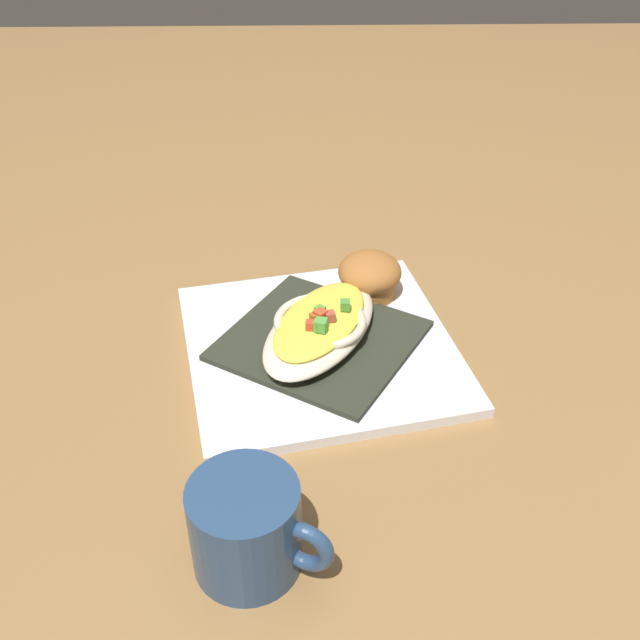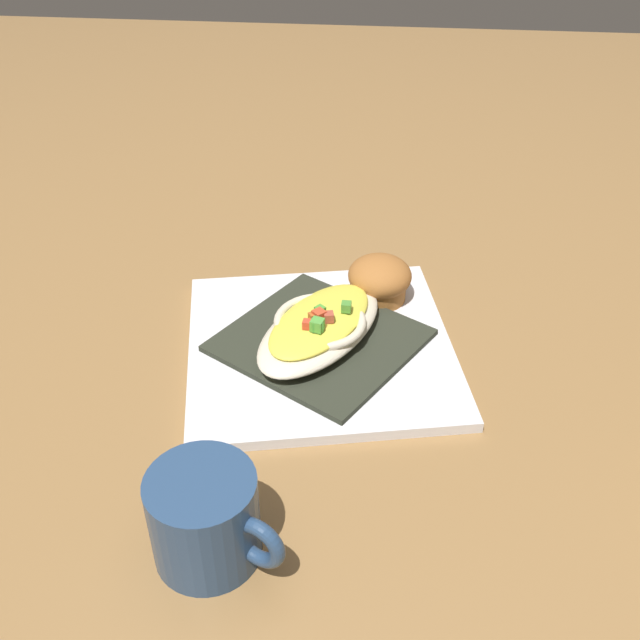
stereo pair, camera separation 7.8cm
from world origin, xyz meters
name	(u,v)px [view 2 (the right image)]	position (x,y,z in m)	size (l,w,h in m)	color
ground_plane	(320,351)	(0.00, 0.00, 0.00)	(2.60, 2.60, 0.00)	olive
square_plate	(320,347)	(0.00, 0.00, 0.01)	(0.28, 0.28, 0.01)	white
folded_napkin	(320,340)	(0.00, 0.00, 0.02)	(0.18, 0.19, 0.01)	#2C3125
gratin_dish	(320,325)	(0.00, 0.00, 0.04)	(0.17, 0.21, 0.04)	beige
muffin	(380,279)	(0.06, 0.09, 0.04)	(0.07, 0.07, 0.05)	#A7662D
coffee_mug	(207,522)	(-0.06, -0.27, 0.04)	(0.11, 0.09, 0.08)	navy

